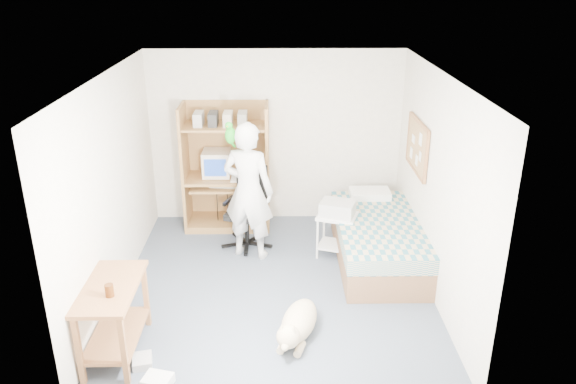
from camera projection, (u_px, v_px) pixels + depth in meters
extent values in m
plane|color=#414858|center=(276.00, 286.00, 6.69)|extent=(4.00, 4.00, 0.00)
cube|color=beige|center=(276.00, 137.00, 8.07)|extent=(3.60, 0.02, 2.50)
cube|color=beige|center=(437.00, 188.00, 6.24)|extent=(0.02, 4.00, 2.50)
cube|color=beige|center=(112.00, 189.00, 6.19)|extent=(0.02, 4.00, 2.50)
cube|color=white|center=(274.00, 75.00, 5.75)|extent=(3.60, 4.00, 0.02)
cube|color=olive|center=(185.00, 168.00, 7.91)|extent=(0.04, 0.60, 1.80)
cube|color=olive|center=(267.00, 167.00, 7.92)|extent=(0.04, 0.60, 1.80)
cube|color=olive|center=(228.00, 161.00, 8.18)|extent=(1.20, 0.02, 1.80)
cube|color=olive|center=(227.00, 178.00, 7.97)|extent=(1.12, 0.60, 0.04)
cube|color=olive|center=(227.00, 187.00, 7.94)|extent=(1.00, 0.50, 0.03)
cube|color=olive|center=(225.00, 126.00, 7.69)|extent=(1.12, 0.55, 0.03)
cube|color=olive|center=(229.00, 222.00, 8.23)|extent=(1.12, 0.60, 0.10)
cube|color=brown|center=(377.00, 248.00, 7.19)|extent=(1.00, 2.00, 0.36)
cube|color=#2F6E7D|center=(379.00, 228.00, 7.09)|extent=(1.02, 2.02, 0.20)
cube|color=white|center=(370.00, 194.00, 7.78)|extent=(0.55, 0.35, 0.12)
cube|color=brown|center=(110.00, 288.00, 5.28)|extent=(0.50, 1.00, 0.04)
cube|color=brown|center=(79.00, 352.00, 5.00)|extent=(0.05, 0.05, 0.70)
cube|color=brown|center=(124.00, 351.00, 5.01)|extent=(0.05, 0.05, 0.70)
cube|color=brown|center=(107.00, 296.00, 5.83)|extent=(0.05, 0.05, 0.70)
cube|color=brown|center=(146.00, 296.00, 5.84)|extent=(0.05, 0.05, 0.70)
cube|color=brown|center=(117.00, 334.00, 5.48)|extent=(0.46, 0.92, 0.03)
cube|color=#A17048|center=(417.00, 146.00, 7.00)|extent=(0.03, 0.90, 0.60)
cube|color=brown|center=(419.00, 122.00, 6.89)|extent=(0.04, 0.94, 0.04)
cube|color=brown|center=(415.00, 170.00, 7.12)|extent=(0.04, 0.94, 0.04)
cylinder|color=black|center=(247.00, 243.00, 7.64)|extent=(0.61, 0.61, 0.06)
cylinder|color=black|center=(247.00, 230.00, 7.56)|extent=(0.06, 0.06, 0.41)
cube|color=black|center=(246.00, 213.00, 7.47)|extent=(0.59, 0.59, 0.08)
cube|color=black|center=(252.00, 184.00, 7.55)|extent=(0.42, 0.19, 0.56)
cube|color=black|center=(228.00, 201.00, 7.49)|extent=(0.14, 0.30, 0.04)
cube|color=black|center=(264.00, 205.00, 7.34)|extent=(0.14, 0.30, 0.04)
imported|color=white|center=(248.00, 191.00, 7.08)|extent=(0.76, 0.62, 1.80)
ellipsoid|color=#148C1B|center=(230.00, 135.00, 6.83)|extent=(0.13, 0.13, 0.21)
sphere|color=#148C1B|center=(229.00, 126.00, 6.74)|extent=(0.09, 0.09, 0.09)
cone|color=orange|center=(227.00, 127.00, 6.70)|extent=(0.05, 0.05, 0.04)
cylinder|color=#148C1B|center=(232.00, 144.00, 6.92)|extent=(0.07, 0.15, 0.13)
ellipsoid|color=#D3B68D|center=(299.00, 321.00, 5.76)|extent=(0.53, 0.76, 0.32)
sphere|color=#D3B68D|center=(288.00, 337.00, 5.39)|extent=(0.23, 0.23, 0.23)
cone|color=#D3B68D|center=(282.00, 328.00, 5.35)|extent=(0.07, 0.07, 0.09)
cone|color=#D3B68D|center=(294.00, 330.00, 5.32)|extent=(0.07, 0.07, 0.09)
ellipsoid|color=#D3B68D|center=(285.00, 346.00, 5.32)|extent=(0.11, 0.14, 0.08)
cylinder|color=#D3B68D|center=(308.00, 306.00, 6.11)|extent=(0.12, 0.23, 0.11)
cube|color=white|center=(337.00, 216.00, 7.19)|extent=(0.59, 0.53, 0.04)
cube|color=white|center=(336.00, 245.00, 7.34)|extent=(0.54, 0.48, 0.03)
cylinder|color=white|center=(321.00, 242.00, 7.14)|extent=(0.03, 0.03, 0.56)
cylinder|color=white|center=(355.00, 242.00, 7.14)|extent=(0.03, 0.03, 0.56)
cylinder|color=white|center=(319.00, 230.00, 7.44)|extent=(0.03, 0.03, 0.56)
cylinder|color=white|center=(351.00, 230.00, 7.45)|extent=(0.03, 0.03, 0.56)
cube|color=#ACACA7|center=(338.00, 208.00, 7.15)|extent=(0.50, 0.44, 0.18)
cube|color=beige|center=(217.00, 163.00, 7.94)|extent=(0.38, 0.40, 0.36)
cube|color=navy|center=(215.00, 168.00, 7.76)|extent=(0.30, 0.02, 0.25)
cube|color=beige|center=(226.00, 186.00, 7.89)|extent=(0.47, 0.22, 0.03)
cylinder|color=gold|center=(251.00, 174.00, 7.90)|extent=(0.08, 0.08, 0.12)
cylinder|color=#43210A|center=(109.00, 290.00, 5.08)|extent=(0.08, 0.08, 0.12)
cube|color=white|center=(158.00, 381.00, 5.08)|extent=(0.29, 0.26, 0.10)
cube|color=#AFAFAA|center=(142.00, 361.00, 5.35)|extent=(0.22, 0.25, 0.08)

